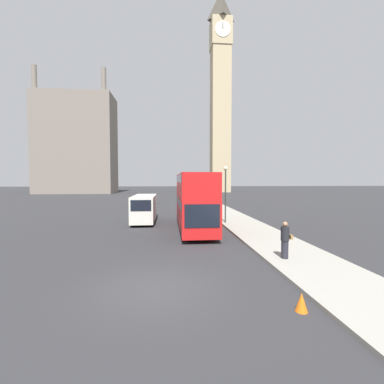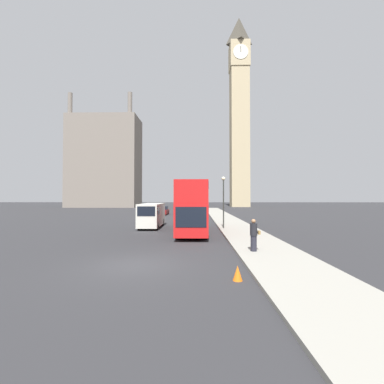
{
  "view_description": "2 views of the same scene",
  "coord_description": "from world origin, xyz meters",
  "px_view_note": "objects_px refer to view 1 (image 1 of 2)",
  "views": [
    {
      "loc": [
        0.51,
        -9.13,
        3.86
      ],
      "look_at": [
        2.39,
        12.0,
        2.87
      ],
      "focal_mm": 24.0,
      "sensor_mm": 36.0,
      "label": 1
    },
    {
      "loc": [
        2.86,
        -11.65,
        3.08
      ],
      "look_at": [
        2.24,
        20.62,
        3.76
      ],
      "focal_mm": 24.0,
      "sensor_mm": 36.0,
      "label": 2
    }
  ],
  "objects_px": {
    "pedestrian": "(285,240)",
    "clock_tower": "(220,91)",
    "white_van": "(144,208)",
    "street_lamp": "(226,185)",
    "red_double_decker_bus": "(194,198)",
    "parked_sedan": "(147,199)"
  },
  "relations": [
    {
      "from": "pedestrian",
      "to": "street_lamp",
      "type": "bearing_deg",
      "value": 93.12
    },
    {
      "from": "white_van",
      "to": "parked_sedan",
      "type": "bearing_deg",
      "value": 94.38
    },
    {
      "from": "red_double_decker_bus",
      "to": "white_van",
      "type": "distance_m",
      "value": 5.57
    },
    {
      "from": "street_lamp",
      "to": "clock_tower",
      "type": "bearing_deg",
      "value": 79.13
    },
    {
      "from": "white_van",
      "to": "parked_sedan",
      "type": "relative_size",
      "value": 1.35
    },
    {
      "from": "clock_tower",
      "to": "pedestrian",
      "type": "distance_m",
      "value": 77.89
    },
    {
      "from": "clock_tower",
      "to": "white_van",
      "type": "relative_size",
      "value": 10.6
    },
    {
      "from": "clock_tower",
      "to": "parked_sedan",
      "type": "bearing_deg",
      "value": -117.39
    },
    {
      "from": "clock_tower",
      "to": "street_lamp",
      "type": "relative_size",
      "value": 12.86
    },
    {
      "from": "white_van",
      "to": "pedestrian",
      "type": "height_order",
      "value": "white_van"
    },
    {
      "from": "red_double_decker_bus",
      "to": "pedestrian",
      "type": "relative_size",
      "value": 5.91
    },
    {
      "from": "pedestrian",
      "to": "parked_sedan",
      "type": "relative_size",
      "value": 0.39
    },
    {
      "from": "red_double_decker_bus",
      "to": "pedestrian",
      "type": "bearing_deg",
      "value": -67.66
    },
    {
      "from": "clock_tower",
      "to": "parked_sedan",
      "type": "relative_size",
      "value": 14.25
    },
    {
      "from": "clock_tower",
      "to": "red_double_decker_bus",
      "type": "bearing_deg",
      "value": -103.16
    },
    {
      "from": "parked_sedan",
      "to": "pedestrian",
      "type": "bearing_deg",
      "value": -73.71
    },
    {
      "from": "clock_tower",
      "to": "red_double_decker_bus",
      "type": "distance_m",
      "value": 70.29
    },
    {
      "from": "pedestrian",
      "to": "clock_tower",
      "type": "bearing_deg",
      "value": 81.15
    },
    {
      "from": "white_van",
      "to": "street_lamp",
      "type": "bearing_deg",
      "value": -12.86
    },
    {
      "from": "street_lamp",
      "to": "red_double_decker_bus",
      "type": "bearing_deg",
      "value": -147.87
    },
    {
      "from": "pedestrian",
      "to": "parked_sedan",
      "type": "xyz_separation_m",
      "value": [
        -9.21,
        31.51,
        -0.33
      ]
    },
    {
      "from": "white_van",
      "to": "clock_tower",
      "type": "bearing_deg",
      "value": 72.26
    }
  ]
}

